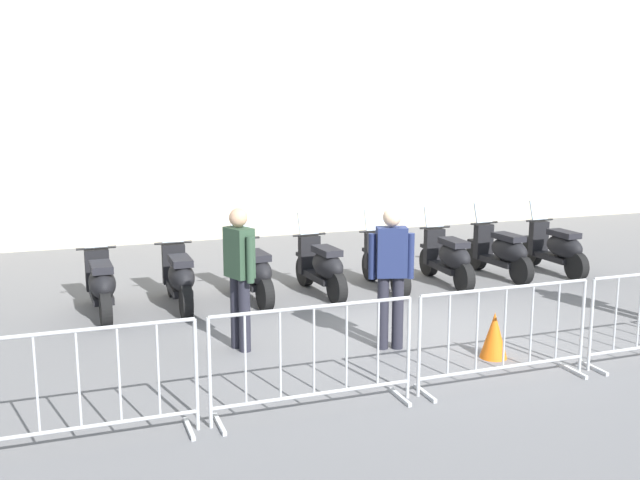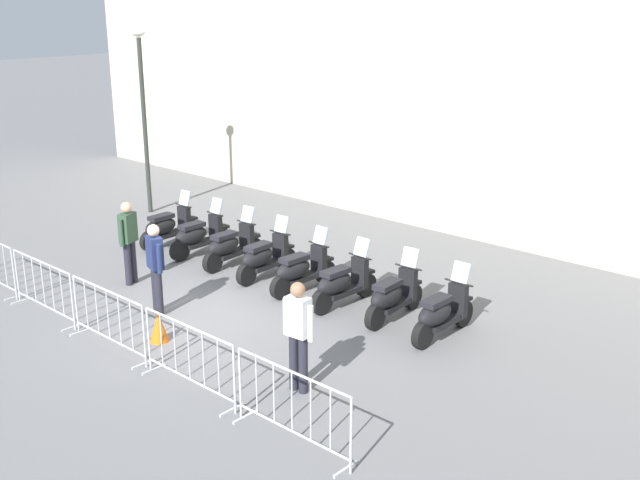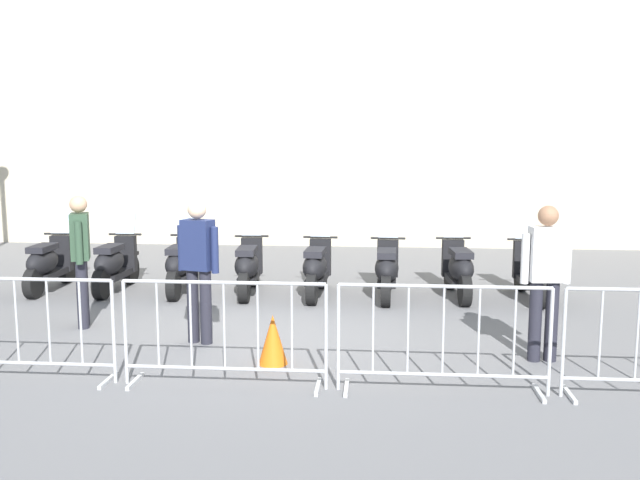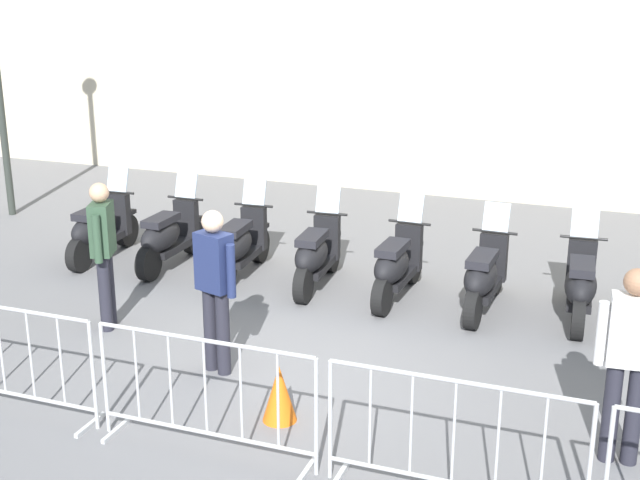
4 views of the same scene
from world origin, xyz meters
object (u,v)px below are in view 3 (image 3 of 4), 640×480
motorcycle_0 (48,264)px  officer_by_barriers (546,274)px  barrier_segment_2 (224,335)px  motorcycle_3 (248,267)px  motorcycle_7 (531,271)px  motorcycle_4 (316,268)px  barrier_segment_1 (17,330)px  motorcycle_1 (114,264)px  motorcycle_2 (181,266)px  officer_near_row_end (198,263)px  barrier_segment_3 (443,340)px  officer_mid_plaza (81,253)px  motorcycle_5 (387,270)px  motorcycle_6 (458,270)px  traffic_cone (273,339)px

motorcycle_0 → officer_by_barriers: bearing=-27.0°
barrier_segment_2 → motorcycle_3: bearing=93.3°
motorcycle_7 → motorcycle_4: bearing=176.3°
barrier_segment_1 → officer_by_barriers: officer_by_barriers is taller
motorcycle_4 → motorcycle_7: bearing=-3.7°
motorcycle_1 → motorcycle_2: (1.10, -0.09, 0.00)m
motorcycle_4 → officer_near_row_end: (-1.37, -2.50, 0.53)m
motorcycle_2 → barrier_segment_3: motorcycle_2 is taller
motorcycle_0 → motorcycle_4: (4.38, -0.37, 0.00)m
motorcycle_7 → officer_mid_plaza: 6.55m
motorcycle_7 → officer_by_barriers: size_ratio=1.00×
motorcycle_0 → officer_near_row_end: (3.01, -2.88, 0.53)m
motorcycle_2 → officer_by_barriers: (4.73, -3.39, 0.53)m
officer_near_row_end → officer_by_barriers: bearing=-9.4°
motorcycle_0 → motorcycle_4: size_ratio=1.00×
motorcycle_0 → officer_near_row_end: 4.19m
motorcycle_5 → barrier_segment_2: motorcycle_5 is taller
barrier_segment_1 → officer_near_row_end: (1.60, 1.33, 0.46)m
motorcycle_4 → motorcycle_6: same height
officer_mid_plaza → officer_by_barriers: 5.75m
motorcycle_0 → officer_mid_plaza: size_ratio=1.00×
motorcycle_7 → barrier_segment_3: size_ratio=0.85×
barrier_segment_1 → motorcycle_2: bearing=79.0°
motorcycle_2 → officer_mid_plaza: officer_mid_plaza is taller
motorcycle_5 → barrier_segment_1: size_ratio=0.85×
motorcycle_1 → motorcycle_3: (2.20, -0.20, 0.00)m
motorcycle_2 → officer_by_barriers: size_ratio=1.00×
motorcycle_1 → motorcycle_3: same height
motorcycle_7 → motorcycle_2: bearing=175.3°
officer_by_barriers → motorcycle_0: bearing=153.0°
motorcycle_0 → motorcycle_2: size_ratio=1.00×
motorcycle_3 → motorcycle_2: bearing=173.9°
motorcycle_4 → barrier_segment_2: motorcycle_4 is taller
officer_by_barriers → traffic_cone: officer_by_barriers is taller
officer_mid_plaza → motorcycle_5: bearing=22.1°
motorcycle_6 → traffic_cone: size_ratio=3.13×
officer_near_row_end → motorcycle_5: bearing=44.1°
motorcycle_7 → officer_mid_plaza: (-6.34, -1.58, 0.53)m
motorcycle_2 → officer_near_row_end: (0.81, -2.74, 0.53)m
motorcycle_5 → officer_near_row_end: size_ratio=1.00×
motorcycle_3 → motorcycle_4: (1.09, -0.12, 0.00)m
motorcycle_2 → motorcycle_7: bearing=-4.7°
officer_mid_plaza → motorcycle_2: bearing=67.0°
motorcycle_3 → barrier_segment_2: 4.12m
motorcycle_1 → traffic_cone: size_ratio=3.14×
motorcycle_1 → barrier_segment_2: 4.95m
motorcycle_4 → motorcycle_6: (2.21, -0.07, 0.00)m
motorcycle_7 → traffic_cone: motorcycle_7 is taller
motorcycle_3 → officer_by_barriers: (3.64, -3.27, 0.53)m
motorcycle_3 → officer_mid_plaza: 2.78m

